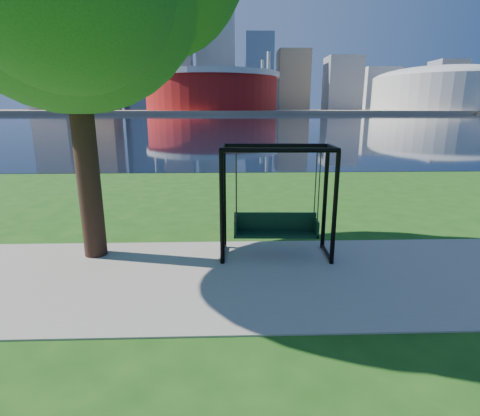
{
  "coord_description": "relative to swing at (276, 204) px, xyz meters",
  "views": [
    {
      "loc": [
        -0.51,
        -7.33,
        3.26
      ],
      "look_at": [
        -0.27,
        0.0,
        1.3
      ],
      "focal_mm": 28.0,
      "sensor_mm": 36.0,
      "label": 1
    }
  ],
  "objects": [
    {
      "name": "swing",
      "position": [
        0.0,
        0.0,
        0.0
      ],
      "size": [
        2.48,
        1.15,
        2.5
      ],
      "rotation": [
        0.0,
        0.0,
        -0.04
      ],
      "color": "black",
      "rests_on": "ground"
    },
    {
      "name": "far_bank",
      "position": [
        -0.55,
        305.37,
        -0.21
      ],
      "size": [
        900.0,
        228.0,
        2.0
      ],
      "primitive_type": "cube",
      "color": "#937F60",
      "rests_on": "ground"
    },
    {
      "name": "path",
      "position": [
        -0.55,
        -1.13,
        -1.19
      ],
      "size": [
        120.0,
        4.0,
        0.03
      ],
      "primitive_type": "cube",
      "color": "#9E937F",
      "rests_on": "ground"
    },
    {
      "name": "stadium",
      "position": [
        -10.55,
        234.37,
        13.02
      ],
      "size": [
        83.0,
        83.0,
        32.0
      ],
      "color": "maroon",
      "rests_on": "far_bank"
    },
    {
      "name": "arena",
      "position": [
        134.45,
        234.37,
        14.67
      ],
      "size": [
        84.0,
        84.0,
        26.56
      ],
      "color": "beige",
      "rests_on": "far_bank"
    },
    {
      "name": "skyline",
      "position": [
        -4.82,
        318.76,
        34.68
      ],
      "size": [
        392.0,
        66.0,
        96.5
      ],
      "color": "gray",
      "rests_on": "far_bank"
    },
    {
      "name": "ground",
      "position": [
        -0.55,
        -0.63,
        -1.21
      ],
      "size": [
        900.0,
        900.0,
        0.0
      ],
      "primitive_type": "plane",
      "color": "#1E5114",
      "rests_on": "ground"
    },
    {
      "name": "river",
      "position": [
        -0.55,
        101.37,
        -1.2
      ],
      "size": [
        900.0,
        180.0,
        0.02
      ],
      "primitive_type": "cube",
      "color": "black",
      "rests_on": "ground"
    }
  ]
}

